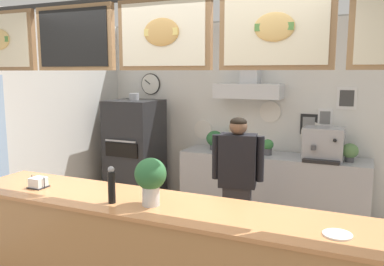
# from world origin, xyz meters

# --- Properties ---
(back_wall_assembly) EXTENTS (4.72, 2.91, 2.72)m
(back_wall_assembly) POSITION_xyz_m (-0.00, 2.47, 1.46)
(back_wall_assembly) COLOR #9E9E99
(back_wall_assembly) RESTS_ON ground_plane
(service_counter) EXTENTS (3.37, 0.68, 1.02)m
(service_counter) POSITION_xyz_m (0.00, -0.30, 0.51)
(service_counter) COLOR #B77F4C
(service_counter) RESTS_ON ground_plane
(back_prep_counter) EXTENTS (2.45, 0.57, 0.92)m
(back_prep_counter) POSITION_xyz_m (0.34, 2.29, 0.45)
(back_prep_counter) COLOR #A3A5AD
(back_prep_counter) RESTS_ON ground_plane
(pizza_oven) EXTENTS (0.69, 0.74, 1.70)m
(pizza_oven) POSITION_xyz_m (-1.65, 2.08, 0.80)
(pizza_oven) COLOR #232326
(pizza_oven) RESTS_ON ground_plane
(shop_worker) EXTENTS (0.53, 0.29, 1.55)m
(shop_worker) POSITION_xyz_m (0.26, 1.03, 0.83)
(shop_worker) COLOR #232328
(shop_worker) RESTS_ON ground_plane
(espresso_machine) EXTENTS (0.48, 0.45, 0.41)m
(espresso_machine) POSITION_xyz_m (0.98, 2.27, 1.12)
(espresso_machine) COLOR #A3A5AD
(espresso_machine) RESTS_ON back_prep_counter
(potted_basil) EXTENTS (0.24, 0.24, 0.27)m
(potted_basil) POSITION_xyz_m (-0.48, 2.32, 1.07)
(potted_basil) COLOR #4C4C51
(potted_basil) RESTS_ON back_prep_counter
(potted_rosemary) EXTENTS (0.15, 0.15, 0.21)m
(potted_rosemary) POSITION_xyz_m (0.28, 2.28, 1.03)
(potted_rosemary) COLOR #4C4C51
(potted_rosemary) RESTS_ON back_prep_counter
(potted_oregano) EXTENTS (0.20, 0.20, 0.23)m
(potted_oregano) POSITION_xyz_m (1.29, 2.28, 1.04)
(potted_oregano) COLOR #4C4C51
(potted_oregano) RESTS_ON back_prep_counter
(napkin_holder) EXTENTS (0.15, 0.14, 0.10)m
(napkin_holder) POSITION_xyz_m (-1.10, -0.35, 1.06)
(napkin_holder) COLOR #262628
(napkin_holder) RESTS_ON service_counter
(basil_vase) EXTENTS (0.24, 0.24, 0.36)m
(basil_vase) POSITION_xyz_m (0.02, -0.36, 1.22)
(basil_vase) COLOR silver
(basil_vase) RESTS_ON service_counter
(condiment_plate) EXTENTS (0.18, 0.18, 0.01)m
(condiment_plate) POSITION_xyz_m (1.33, -0.38, 1.02)
(condiment_plate) COLOR white
(condiment_plate) RESTS_ON service_counter
(pepper_grinder) EXTENTS (0.06, 0.06, 0.29)m
(pepper_grinder) POSITION_xyz_m (-0.28, -0.43, 1.16)
(pepper_grinder) COLOR black
(pepper_grinder) RESTS_ON service_counter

